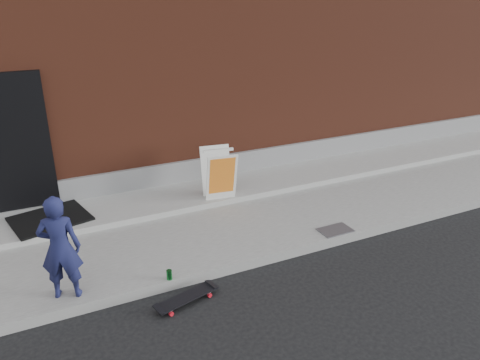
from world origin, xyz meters
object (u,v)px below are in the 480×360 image
skateboard (187,297)px  soda_can (169,275)px  child (60,248)px  pizza_sign (219,174)px

skateboard → soda_can: (-0.10, 0.38, 0.14)m
child → soda_can: (1.25, -0.22, -0.61)m
skateboard → pizza_sign: (1.45, 2.31, 0.62)m
child → pizza_sign: bearing=-132.3°
child → soda_can: child is taller
skateboard → soda_can: 0.42m
child → soda_can: 1.41m
pizza_sign → soda_can: size_ratio=6.63×
soda_can → skateboard: bearing=-75.3°
pizza_sign → soda_can: pizza_sign is taller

